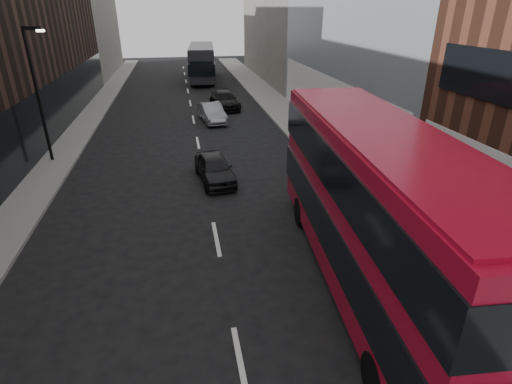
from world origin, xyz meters
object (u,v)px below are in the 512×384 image
red_bus (376,204)px  grey_bus (202,62)px  car_c (225,100)px  street_lamp (38,87)px  car_a (215,168)px  car_b (212,113)px

red_bus → grey_bus: (-2.37, 40.22, -0.69)m
car_c → street_lamp: bearing=-140.8°
car_a → car_b: size_ratio=0.94×
grey_bus → car_c: size_ratio=2.58×
street_lamp → car_a: bearing=-26.7°
car_a → car_c: size_ratio=0.83×
street_lamp → red_bus: (12.63, -13.56, -1.37)m
car_a → car_c: car_c is taller
grey_bus → car_a: grey_bus is taller
street_lamp → car_a: (8.72, -4.39, -3.50)m
red_bus → car_b: red_bus is taller
car_b → car_c: 4.56m
grey_bus → car_a: (-1.54, -31.05, -1.43)m
car_b → street_lamp: bearing=-151.5°
grey_bus → car_c: 15.34m
red_bus → grey_bus: size_ratio=1.03×
street_lamp → grey_bus: (10.26, 26.66, -2.07)m
grey_bus → red_bus: bearing=-82.3°
red_bus → car_b: 20.99m
street_lamp → car_b: (9.62, 7.10, -3.49)m
car_b → car_c: (1.48, 4.31, 0.00)m
grey_bus → street_lamp: bearing=-106.7°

